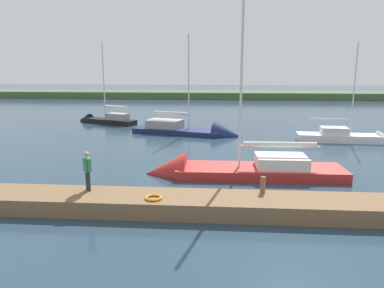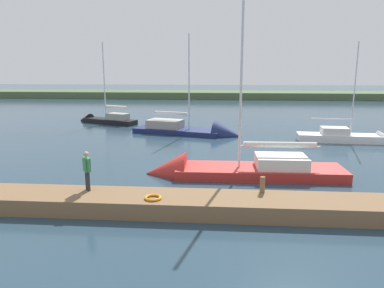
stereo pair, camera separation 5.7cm
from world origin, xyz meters
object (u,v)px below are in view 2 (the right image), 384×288
object	(u,v)px
sailboat_outer_mooring	(229,173)
sailboat_far_left	(104,121)
sailboat_far_right	(351,140)
person_on_dock	(87,168)
sailboat_inner_slip	(198,133)
mooring_post_near	(262,185)
life_ring_buoy	(153,198)

from	to	relation	value
sailboat_outer_mooring	sailboat_far_left	world-z (taller)	sailboat_outer_mooring
sailboat_outer_mooring	sailboat_far_left	bearing A→B (deg)	-55.81
sailboat_far_right	person_on_dock	xyz separation A→B (m)	(15.38, 14.16, 1.40)
sailboat_inner_slip	sailboat_far_right	size ratio (longest dim) A/B	1.19
mooring_post_near	sailboat_far_left	size ratio (longest dim) A/B	0.07
mooring_post_near	person_on_dock	world-z (taller)	person_on_dock
sailboat_inner_slip	person_on_dock	distance (m)	16.82
life_ring_buoy	sailboat_far_right	size ratio (longest dim) A/B	0.08
life_ring_buoy	sailboat_far_right	world-z (taller)	sailboat_far_right
sailboat_far_right	person_on_dock	bearing A→B (deg)	-133.60
mooring_post_near	sailboat_far_right	world-z (taller)	sailboat_far_right
life_ring_buoy	sailboat_outer_mooring	xyz separation A→B (m)	(-3.00, -5.44, -0.57)
mooring_post_near	sailboat_far_right	bearing A→B (deg)	-120.87
sailboat_far_left	person_on_dock	xyz separation A→B (m)	(-6.46, 22.01, 1.34)
person_on_dock	sailboat_inner_slip	bearing A→B (deg)	-137.31
life_ring_buoy	sailboat_inner_slip	distance (m)	17.21
sailboat_outer_mooring	sailboat_far_right	bearing A→B (deg)	-136.19
sailboat_far_right	sailboat_outer_mooring	bearing A→B (deg)	-131.28
sailboat_inner_slip	person_on_dock	bearing A→B (deg)	-86.66
sailboat_inner_slip	sailboat_far_left	distance (m)	11.43
life_ring_buoy	person_on_dock	size ratio (longest dim) A/B	0.41
life_ring_buoy	person_on_dock	xyz separation A→B (m)	(2.84, -0.80, 0.88)
sailboat_inner_slip	sailboat_far_left	size ratio (longest dim) A/B	1.12
mooring_post_near	life_ring_buoy	bearing A→B (deg)	14.51
sailboat_far_left	sailboat_inner_slip	bearing A→B (deg)	172.92
sailboat_inner_slip	sailboat_far_left	xyz separation A→B (m)	(9.95, -5.62, 0.13)
mooring_post_near	sailboat_far_right	distance (m)	16.17
mooring_post_near	sailboat_outer_mooring	xyz separation A→B (m)	(1.25, -4.34, -0.84)
life_ring_buoy	sailboat_inner_slip	world-z (taller)	sailboat_inner_slip
sailboat_outer_mooring	sailboat_far_left	xyz separation A→B (m)	(12.31, -17.37, 0.11)
sailboat_outer_mooring	sailboat_far_right	distance (m)	13.48
life_ring_buoy	sailboat_far_left	bearing A→B (deg)	-67.80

